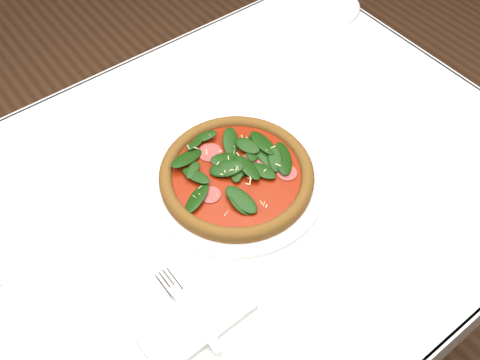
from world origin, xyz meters
TOP-DOWN VIEW (x-y plane):
  - ground at (0.00, 0.00)m, footprint 6.00×6.00m
  - dining_table at (0.00, 0.00)m, footprint 1.21×0.81m
  - plate at (0.07, 0.01)m, footprint 0.31×0.31m
  - pizza at (0.07, 0.01)m, footprint 0.30×0.30m
  - napkin at (-0.13, -0.16)m, footprint 0.17×0.08m
  - fork at (-0.13, -0.13)m, footprint 0.02×0.15m
  - saucer_far at (0.54, 0.28)m, footprint 0.15×0.15m

SIDE VIEW (x-z plane):
  - ground at x=0.00m, z-range 0.00..0.00m
  - dining_table at x=0.00m, z-range 0.27..1.02m
  - napkin at x=-0.13m, z-range 0.75..0.76m
  - saucer_far at x=0.54m, z-range 0.75..0.76m
  - plate at x=0.07m, z-range 0.75..0.76m
  - fork at x=-0.13m, z-range 0.76..0.77m
  - pizza at x=0.07m, z-range 0.76..0.79m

